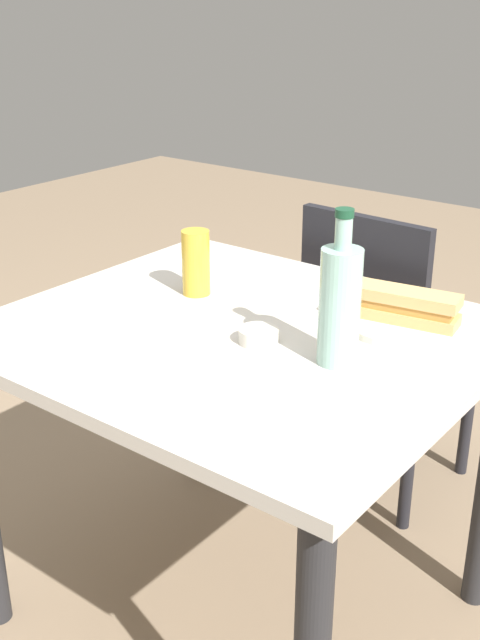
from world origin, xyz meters
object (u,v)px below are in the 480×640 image
knife_near (404,309)px  beer_glass (196,263)px  water_bottle (340,303)px  dining_table (240,379)px  plate_near (401,323)px  chair_far (378,337)px  baguette_sandwich_near (402,305)px  olive_bowl (259,336)px

knife_near → beer_glass: size_ratio=1.18×
knife_near → beer_glass: bearing=-159.5°
water_bottle → knife_near: bearing=90.5°
dining_table → plate_near: (0.26, 0.22, 0.13)m
chair_far → knife_near: size_ratio=4.88×
baguette_sandwich_near → beer_glass: size_ratio=1.61×
chair_far → knife_near: 0.52m
beer_glass → olive_bowl: beer_glass is taller
chair_far → olive_bowl: 0.73m
chair_far → plate_near: (0.27, -0.42, 0.25)m
dining_table → beer_glass: 0.30m
chair_far → olive_bowl: (0.08, -0.67, 0.26)m
baguette_sandwich_near → knife_near: 0.06m
chair_far → baguette_sandwich_near: bearing=-57.9°
plate_near → olive_bowl: olive_bowl is taller
olive_bowl → beer_glass: bearing=154.5°
dining_table → beer_glass: bearing=153.9°
chair_far → olive_bowl: bearing=-83.5°
chair_far → water_bottle: 0.79m
beer_glass → olive_bowl: 0.32m
olive_bowl → water_bottle: bearing=6.5°
baguette_sandwich_near → olive_bowl: size_ratio=3.02×
plate_near → beer_glass: 0.49m
knife_near → olive_bowl: olive_bowl is taller
knife_near → beer_glass: beer_glass is taller
baguette_sandwich_near → plate_near: bearing=-90.0°
chair_far → beer_glass: size_ratio=5.74×
plate_near → baguette_sandwich_near: 0.04m
chair_far → plate_near: size_ratio=3.60×
baguette_sandwich_near → knife_near: bearing=110.8°
baguette_sandwich_near → beer_glass: beer_glass is taller
chair_far → baguette_sandwich_near: size_ratio=3.57×
chair_far → water_bottle: (0.25, -0.65, 0.37)m
baguette_sandwich_near → knife_near: (-0.02, 0.05, -0.03)m
chair_far → baguette_sandwich_near: 0.58m
plate_near → baguette_sandwich_near: bearing=90.0°
olive_bowl → baguette_sandwich_near: bearing=52.7°
dining_table → knife_near: 0.39m
water_bottle → olive_bowl: size_ratio=3.72×
dining_table → water_bottle: bearing=-2.9°
knife_near → water_bottle: 0.30m
chair_far → olive_bowl: chair_far is taller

